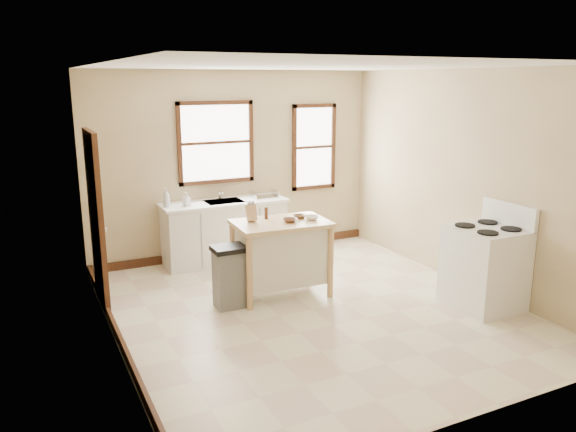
# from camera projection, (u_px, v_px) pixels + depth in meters

# --- Properties ---
(floor) EXTENTS (5.00, 5.00, 0.00)m
(floor) POSITION_uv_depth(u_px,v_px,m) (313.00, 309.00, 6.67)
(floor) COLOR #F2E8C0
(floor) RESTS_ON ground
(ceiling) EXTENTS (5.00, 5.00, 0.00)m
(ceiling) POSITION_uv_depth(u_px,v_px,m) (315.00, 66.00, 6.00)
(ceiling) COLOR white
(ceiling) RESTS_ON ground
(wall_back) EXTENTS (4.50, 0.04, 2.80)m
(wall_back) POSITION_uv_depth(u_px,v_px,m) (235.00, 165.00, 8.52)
(wall_back) COLOR #CCBB86
(wall_back) RESTS_ON ground
(wall_left) EXTENTS (0.04, 5.00, 2.80)m
(wall_left) POSITION_uv_depth(u_px,v_px,m) (108.00, 214.00, 5.37)
(wall_left) COLOR #CCBB86
(wall_left) RESTS_ON ground
(wall_right) EXTENTS (0.04, 5.00, 2.80)m
(wall_right) POSITION_uv_depth(u_px,v_px,m) (466.00, 179.00, 7.30)
(wall_right) COLOR #CCBB86
(wall_right) RESTS_ON ground
(window_main) EXTENTS (1.17, 0.06, 1.22)m
(window_main) POSITION_uv_depth(u_px,v_px,m) (216.00, 143.00, 8.29)
(window_main) COLOR #371B0F
(window_main) RESTS_ON wall_back
(window_side) EXTENTS (0.77, 0.06, 1.37)m
(window_side) POSITION_uv_depth(u_px,v_px,m) (314.00, 147.00, 9.03)
(window_side) COLOR #371B0F
(window_side) RESTS_ON wall_back
(door_left) EXTENTS (0.06, 0.90, 2.10)m
(door_left) POSITION_uv_depth(u_px,v_px,m) (96.00, 220.00, 6.61)
(door_left) COLOR #371B0F
(door_left) RESTS_ON ground
(baseboard_back) EXTENTS (4.50, 0.04, 0.12)m
(baseboard_back) POSITION_uv_depth(u_px,v_px,m) (238.00, 250.00, 8.81)
(baseboard_back) COLOR #371B0F
(baseboard_back) RESTS_ON ground
(baseboard_left) EXTENTS (0.04, 5.00, 0.12)m
(baseboard_left) POSITION_uv_depth(u_px,v_px,m) (121.00, 342.00, 5.70)
(baseboard_left) COLOR #371B0F
(baseboard_left) RESTS_ON ground
(sink_counter) EXTENTS (1.86, 0.62, 0.92)m
(sink_counter) POSITION_uv_depth(u_px,v_px,m) (225.00, 231.00, 8.35)
(sink_counter) COLOR silver
(sink_counter) RESTS_ON ground
(faucet) EXTENTS (0.03, 0.03, 0.22)m
(faucet) POSITION_uv_depth(u_px,v_px,m) (220.00, 192.00, 8.37)
(faucet) COLOR silver
(faucet) RESTS_ON sink_counter
(soap_bottle_a) EXTENTS (0.10, 0.10, 0.26)m
(soap_bottle_a) POSITION_uv_depth(u_px,v_px,m) (166.00, 198.00, 7.85)
(soap_bottle_a) COLOR #B2B2B2
(soap_bottle_a) RESTS_ON sink_counter
(soap_bottle_b) EXTENTS (0.11, 0.11, 0.19)m
(soap_bottle_b) POSITION_uv_depth(u_px,v_px,m) (186.00, 199.00, 7.91)
(soap_bottle_b) COLOR #B2B2B2
(soap_bottle_b) RESTS_ON sink_counter
(dish_rack) EXTENTS (0.44, 0.37, 0.09)m
(dish_rack) POSITION_uv_depth(u_px,v_px,m) (264.00, 194.00, 8.48)
(dish_rack) COLOR silver
(dish_rack) RESTS_ON sink_counter
(kitchen_island) EXTENTS (1.20, 0.81, 0.95)m
(kitchen_island) POSITION_uv_depth(u_px,v_px,m) (281.00, 258.00, 7.04)
(kitchen_island) COLOR #F5D990
(kitchen_island) RESTS_ON ground
(knife_block) EXTENTS (0.11, 0.11, 0.20)m
(knife_block) POSITION_uv_depth(u_px,v_px,m) (251.00, 214.00, 6.90)
(knife_block) COLOR tan
(knife_block) RESTS_ON kitchen_island
(pepper_grinder) EXTENTS (0.06, 0.06, 0.15)m
(pepper_grinder) POSITION_uv_depth(u_px,v_px,m) (266.00, 213.00, 7.03)
(pepper_grinder) COLOR #3D1F10
(pepper_grinder) RESTS_ON kitchen_island
(bowl_a) EXTENTS (0.24, 0.24, 0.04)m
(bowl_a) POSITION_uv_depth(u_px,v_px,m) (290.00, 220.00, 6.89)
(bowl_a) COLOR brown
(bowl_a) RESTS_ON kitchen_island
(bowl_b) EXTENTS (0.19, 0.19, 0.04)m
(bowl_b) POSITION_uv_depth(u_px,v_px,m) (300.00, 216.00, 7.10)
(bowl_b) COLOR brown
(bowl_b) RESTS_ON kitchen_island
(bowl_c) EXTENTS (0.18, 0.18, 0.05)m
(bowl_c) POSITION_uv_depth(u_px,v_px,m) (312.00, 218.00, 7.00)
(bowl_c) COLOR white
(bowl_c) RESTS_ON kitchen_island
(trash_bin) EXTENTS (0.39, 0.33, 0.75)m
(trash_bin) POSITION_uv_depth(u_px,v_px,m) (230.00, 277.00, 6.67)
(trash_bin) COLOR #5B5B59
(trash_bin) RESTS_ON ground
(gas_stove) EXTENTS (0.78, 0.79, 1.24)m
(gas_stove) POSITION_uv_depth(u_px,v_px,m) (485.00, 257.00, 6.63)
(gas_stove) COLOR white
(gas_stove) RESTS_ON ground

